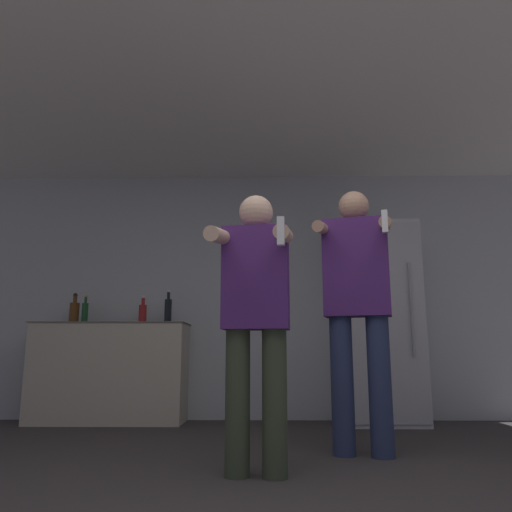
{
  "coord_description": "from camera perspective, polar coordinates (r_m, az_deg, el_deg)",
  "views": [
    {
      "loc": [
        -0.01,
        -1.92,
        0.62
      ],
      "look_at": [
        -0.05,
        0.84,
        1.18
      ],
      "focal_mm": 35.0,
      "sensor_mm": 36.0,
      "label": 1
    }
  ],
  "objects": [
    {
      "name": "refrigerator",
      "position": [
        4.99,
        13.6,
        -7.33
      ],
      "size": [
        0.77,
        0.66,
        1.9
      ],
      "color": "silver",
      "rests_on": "ground_plane"
    },
    {
      "name": "bottle_green_wine",
      "position": [
        5.03,
        -10.02,
        -6.09
      ],
      "size": [
        0.07,
        0.07,
        0.33
      ],
      "color": "black",
      "rests_on": "counter"
    },
    {
      "name": "person_woman_foreground",
      "position": [
        2.76,
        -0.03,
        -6.09
      ],
      "size": [
        0.47,
        0.56,
        1.53
      ],
      "color": "#38422D",
      "rests_on": "ground_plane"
    },
    {
      "name": "bottle_dark_rum",
      "position": [
        5.08,
        -12.83,
        -6.31
      ],
      "size": [
        0.08,
        0.08,
        0.28
      ],
      "color": "maroon",
      "rests_on": "counter"
    },
    {
      "name": "person_man_side",
      "position": [
        3.4,
        11.52,
        -5.06
      ],
      "size": [
        0.56,
        0.55,
        1.74
      ],
      "color": "navy",
      "rests_on": "ground_plane"
    },
    {
      "name": "counter",
      "position": [
        5.14,
        -16.32,
        -12.63
      ],
      "size": [
        1.48,
        0.54,
        0.94
      ],
      "color": "#BCB29E",
      "rests_on": "ground_plane"
    },
    {
      "name": "bottle_red_label",
      "position": [
        5.29,
        -20.06,
        -5.98
      ],
      "size": [
        0.09,
        0.09,
        0.3
      ],
      "color": "#563314",
      "rests_on": "counter"
    },
    {
      "name": "bottle_amber_bourbon",
      "position": [
        5.25,
        -18.97,
        -6.07
      ],
      "size": [
        0.06,
        0.06,
        0.28
      ],
      "color": "#194723",
      "rests_on": "counter"
    },
    {
      "name": "ceiling_slab",
      "position": [
        4.05,
        0.96,
        17.44
      ],
      "size": [
        7.0,
        3.77,
        0.05
      ],
      "color": "silver",
      "rests_on": "wall_back"
    },
    {
      "name": "wall_back",
      "position": [
        5.24,
        0.97,
        -4.24
      ],
      "size": [
        7.0,
        0.06,
        2.55
      ],
      "color": "#B2B7BC",
      "rests_on": "ground_plane"
    }
  ]
}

